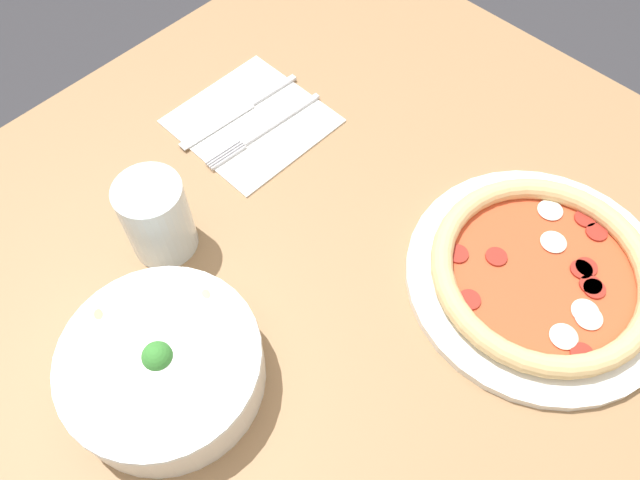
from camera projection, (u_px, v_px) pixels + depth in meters
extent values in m
plane|color=#333338|center=(350.00, 439.00, 1.41)|extent=(8.00, 8.00, 0.00)
cube|color=#99724C|center=(375.00, 277.00, 0.77)|extent=(1.07, 0.98, 0.03)
cylinder|color=olive|center=(331.00, 119.00, 1.43)|extent=(0.06, 0.06, 0.74)
cylinder|color=olive|center=(5.00, 373.00, 1.10)|extent=(0.06, 0.06, 0.74)
cylinder|color=white|center=(539.00, 278.00, 0.74)|extent=(0.32, 0.32, 0.01)
torus|color=#DBB77A|center=(544.00, 270.00, 0.73)|extent=(0.26, 0.26, 0.03)
cylinder|color=#D14C28|center=(541.00, 274.00, 0.73)|extent=(0.23, 0.23, 0.01)
cylinder|color=maroon|center=(585.00, 219.00, 0.77)|extent=(0.03, 0.03, 0.00)
cylinder|color=maroon|center=(586.00, 267.00, 0.73)|extent=(0.03, 0.03, 0.00)
cylinder|color=maroon|center=(496.00, 257.00, 0.74)|extent=(0.03, 0.03, 0.00)
cylinder|color=maroon|center=(469.00, 300.00, 0.71)|extent=(0.03, 0.03, 0.00)
cylinder|color=maroon|center=(581.00, 270.00, 0.73)|extent=(0.03, 0.03, 0.00)
cylinder|color=maroon|center=(597.00, 232.00, 0.76)|extent=(0.03, 0.03, 0.00)
cylinder|color=maroon|center=(591.00, 285.00, 0.72)|extent=(0.03, 0.03, 0.00)
cylinder|color=maroon|center=(458.00, 254.00, 0.74)|extent=(0.03, 0.03, 0.00)
cylinder|color=maroon|center=(594.00, 289.00, 0.72)|extent=(0.03, 0.03, 0.00)
cylinder|color=maroon|center=(582.00, 354.00, 0.68)|extent=(0.03, 0.03, 0.00)
ellipsoid|color=silver|center=(585.00, 311.00, 0.70)|extent=(0.03, 0.03, 0.01)
ellipsoid|color=silver|center=(550.00, 210.00, 0.78)|extent=(0.03, 0.03, 0.01)
ellipsoid|color=silver|center=(589.00, 317.00, 0.70)|extent=(0.03, 0.03, 0.01)
ellipsoid|color=silver|center=(564.00, 336.00, 0.69)|extent=(0.03, 0.03, 0.01)
ellipsoid|color=silver|center=(554.00, 242.00, 0.75)|extent=(0.03, 0.03, 0.01)
cylinder|color=white|center=(164.00, 368.00, 0.66)|extent=(0.21, 0.21, 0.06)
torus|color=white|center=(158.00, 358.00, 0.63)|extent=(0.21, 0.21, 0.01)
ellipsoid|color=#998466|center=(174.00, 341.00, 0.66)|extent=(0.04, 0.04, 0.02)
ellipsoid|color=tan|center=(147.00, 379.00, 0.63)|extent=(0.04, 0.04, 0.02)
ellipsoid|color=#998466|center=(179.00, 401.00, 0.62)|extent=(0.04, 0.03, 0.02)
ellipsoid|color=#998466|center=(109.00, 313.00, 0.67)|extent=(0.04, 0.04, 0.02)
ellipsoid|color=tan|center=(207.00, 297.00, 0.67)|extent=(0.04, 0.03, 0.02)
ellipsoid|color=tan|center=(100.00, 317.00, 0.66)|extent=(0.04, 0.03, 0.02)
sphere|color=#388433|center=(157.00, 357.00, 0.63)|extent=(0.03, 0.03, 0.03)
ellipsoid|color=yellow|center=(204.00, 313.00, 0.66)|extent=(0.04, 0.02, 0.02)
cube|color=white|center=(252.00, 121.00, 0.88)|extent=(0.19, 0.19, 0.00)
cube|color=silver|center=(281.00, 119.00, 0.88)|extent=(0.02, 0.14, 0.00)
cube|color=silver|center=(223.00, 152.00, 0.85)|extent=(0.01, 0.06, 0.00)
cube|color=silver|center=(225.00, 154.00, 0.85)|extent=(0.01, 0.06, 0.00)
cube|color=silver|center=(227.00, 156.00, 0.84)|extent=(0.01, 0.06, 0.00)
cube|color=silver|center=(229.00, 158.00, 0.84)|extent=(0.01, 0.06, 0.00)
cube|color=silver|center=(273.00, 90.00, 0.91)|extent=(0.01, 0.08, 0.01)
cube|color=silver|center=(217.00, 125.00, 0.87)|extent=(0.02, 0.12, 0.00)
cylinder|color=silver|center=(157.00, 218.00, 0.73)|extent=(0.08, 0.08, 0.11)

